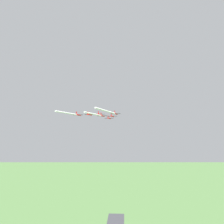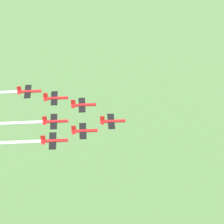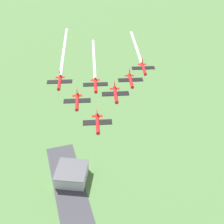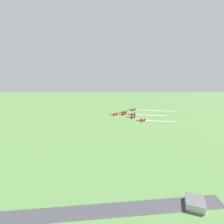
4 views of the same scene
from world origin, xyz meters
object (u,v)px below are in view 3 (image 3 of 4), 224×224
at_px(jet_1, 115,94).
at_px(jet_2, 77,101).
at_px(jet_4, 96,85).
at_px(jet_6, 143,68).
at_px(jet_3, 131,80).
at_px(jet_5, 60,82).
at_px(jet_0, 98,123).
at_px(hangar, 72,174).

distance_m(jet_1, jet_2, 12.74).
relative_size(jet_4, jet_6, 1.00).
bearing_deg(jet_1, jet_4, -59.53).
height_order(jet_1, jet_6, jet_1).
height_order(jet_4, jet_6, jet_6).
relative_size(jet_3, jet_5, 1.00).
relative_size(jet_0, jet_2, 1.00).
bearing_deg(jet_2, jet_5, -59.53).
distance_m(jet_1, jet_5, 21.66).
bearing_deg(jet_1, jet_2, -0.00).
bearing_deg(jet_2, hangar, -81.61).
relative_size(jet_1, jet_4, 1.00).
relative_size(hangar, jet_4, 2.94).
distance_m(hangar, jet_6, 181.28).
xyz_separation_m(jet_0, jet_5, (-18.79, -16.12, 2.63)).
bearing_deg(jet_1, jet_0, 59.53).
xyz_separation_m(jet_1, jet_5, (-7.18, -20.42, -0.75)).
distance_m(hangar, jet_3, 186.32).
distance_m(jet_3, jet_6, 12.41).
height_order(jet_2, jet_5, jet_5).
height_order(jet_1, jet_4, jet_1).
height_order(jet_0, jet_3, jet_3).
bearing_deg(hangar, jet_0, 20.67).
bearing_deg(jet_4, jet_1, 120.47).
bearing_deg(jet_5, jet_3, -180.00).
distance_m(jet_2, jet_5, 12.46).
height_order(hangar, jet_2, jet_2).
bearing_deg(hangar, jet_1, 24.64).
distance_m(jet_0, jet_4, 21.37).
relative_size(jet_2, jet_6, 1.00).
bearing_deg(jet_1, jet_3, -120.47).
xyz_separation_m(jet_3, jet_6, (-11.61, 4.30, -0.87)).
distance_m(jet_3, jet_5, 25.11).
distance_m(hangar, jet_1, 192.14).
height_order(hangar, jet_1, jet_1).
height_order(jet_5, jet_6, jet_5).
height_order(jet_1, jet_3, jet_1).
height_order(hangar, jet_6, jet_6).
bearing_deg(jet_2, jet_4, -120.47).
xyz_separation_m(jet_1, jet_3, (-11.61, 4.30, -1.00)).
bearing_deg(hangar, jet_6, 34.61).
height_order(jet_1, jet_2, jet_1).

